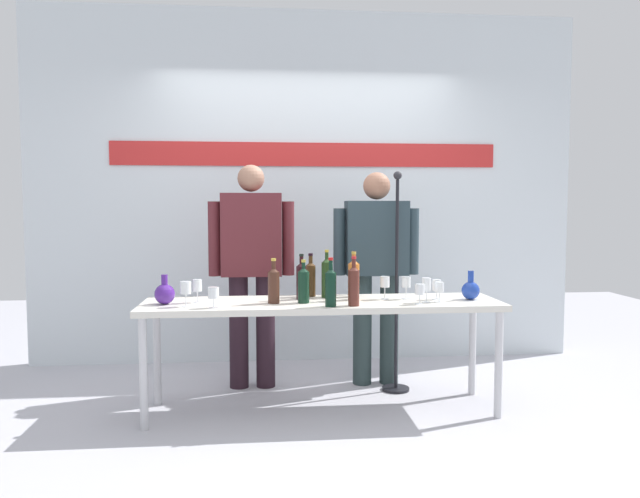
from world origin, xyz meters
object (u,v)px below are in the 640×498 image
at_px(wine_glass_right_3, 426,285).
at_px(microphone_stand, 396,317).
at_px(presenter_left, 252,261).
at_px(wine_bottle_3, 301,280).
at_px(wine_bottle_5, 311,278).
at_px(decanter_blue_left, 165,293).
at_px(wine_bottle_8, 354,277).
at_px(wine_glass_left_0, 197,286).
at_px(wine_glass_right_2, 420,290).
at_px(wine_bottle_6, 354,279).
at_px(display_table, 322,311).
at_px(wine_bottle_4, 354,285).
at_px(wine_bottle_2, 304,284).
at_px(wine_bottle_7, 331,286).
at_px(wine_glass_left_1, 213,293).
at_px(presenter_right, 376,263).
at_px(wine_glass_right_4, 385,282).
at_px(wine_bottle_0, 327,277).
at_px(decanter_blue_right, 471,290).
at_px(wine_bottle_1, 274,284).
at_px(wine_glass_right_1, 437,286).
at_px(wine_glass_left_2, 186,288).
at_px(wine_glass_right_0, 439,288).
at_px(wine_glass_right_5, 406,283).

distance_m(wine_glass_right_3, microphone_stand, 0.59).
relative_size(presenter_left, wine_bottle_3, 5.45).
height_order(wine_glass_right_3, microphone_stand, microphone_stand).
bearing_deg(wine_bottle_5, decanter_blue_left, -165.31).
bearing_deg(decanter_blue_left, wine_bottle_8, 9.13).
height_order(decanter_blue_left, wine_glass_left_0, decanter_blue_left).
xyz_separation_m(wine_bottle_5, wine_glass_right_2, (0.66, -0.40, -0.04)).
distance_m(wine_bottle_5, microphone_stand, 0.73).
xyz_separation_m(wine_bottle_6, wine_glass_right_3, (0.45, -0.15, -0.03)).
height_order(display_table, wine_glass_right_2, wine_glass_right_2).
relative_size(wine_bottle_3, wine_bottle_6, 0.95).
relative_size(wine_bottle_4, wine_glass_right_2, 2.38).
relative_size(wine_bottle_2, wine_bottle_7, 0.92).
bearing_deg(wine_glass_left_1, presenter_right, 33.68).
height_order(display_table, wine_bottle_5, wine_bottle_5).
relative_size(wine_bottle_6, wine_glass_right_4, 2.08).
height_order(presenter_right, wine_bottle_0, presenter_right).
xyz_separation_m(decanter_blue_right, wine_bottle_6, (-0.77, 0.07, 0.08)).
xyz_separation_m(wine_bottle_3, wine_glass_left_1, (-0.56, -0.29, -0.04)).
relative_size(decanter_blue_left, wine_bottle_1, 0.66).
xyz_separation_m(wine_glass_left_1, wine_glass_right_1, (1.45, 0.19, 0.00)).
relative_size(display_table, microphone_stand, 1.46).
bearing_deg(wine_glass_left_2, presenter_left, 60.91).
bearing_deg(wine_bottle_1, display_table, 9.23).
relative_size(decanter_blue_right, wine_bottle_0, 0.59).
xyz_separation_m(wine_bottle_5, wine_glass_left_0, (-0.75, -0.20, -0.02)).
distance_m(wine_bottle_0, microphone_stand, 0.67).
distance_m(decanter_blue_right, wine_glass_left_2, 1.85).
bearing_deg(wine_glass_right_2, wine_glass_left_1, -179.60).
relative_size(wine_bottle_5, wine_glass_left_2, 1.89).
height_order(presenter_left, wine_glass_left_2, presenter_left).
height_order(wine_bottle_7, wine_glass_left_2, wine_bottle_7).
relative_size(decanter_blue_left, wine_bottle_2, 0.68).
distance_m(decanter_blue_left, microphone_stand, 1.65).
bearing_deg(wine_bottle_3, wine_glass_right_0, -12.91).
xyz_separation_m(presenter_right, wine_bottle_0, (-0.42, -0.41, -0.05)).
bearing_deg(wine_glass_right_3, display_table, 170.42).
bearing_deg(presenter_right, presenter_left, -180.00).
relative_size(wine_bottle_1, wine_bottle_4, 0.93).
relative_size(wine_bottle_2, wine_glass_right_3, 1.74).
distance_m(presenter_right, wine_bottle_3, 0.76).
bearing_deg(wine_glass_right_3, wine_bottle_1, 176.46).
bearing_deg(wine_glass_right_4, wine_bottle_1, -172.60).
height_order(wine_bottle_6, wine_glass_right_2, wine_bottle_6).
xyz_separation_m(wine_bottle_3, wine_glass_right_4, (0.55, -0.06, -0.02)).
xyz_separation_m(decanter_blue_left, wine_bottle_8, (1.23, 0.20, 0.07)).
distance_m(wine_glass_left_2, wine_glass_right_1, 1.62).
relative_size(wine_bottle_8, wine_glass_right_5, 2.08).
relative_size(wine_bottle_5, wine_glass_left_0, 1.98).
bearing_deg(wine_bottle_7, wine_glass_right_5, 25.01).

